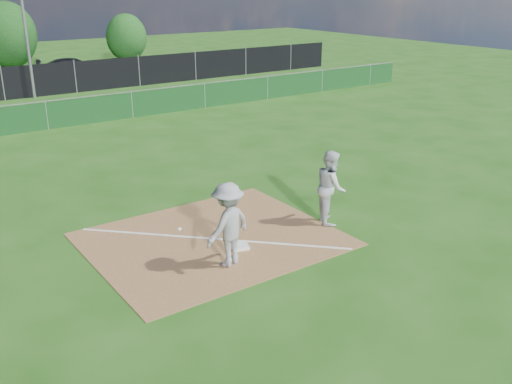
% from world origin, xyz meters
% --- Properties ---
extents(ground, '(90.00, 90.00, 0.00)m').
position_xyz_m(ground, '(0.00, 10.00, 0.00)').
color(ground, '#1D4F11').
rests_on(ground, ground).
extents(infield_dirt, '(6.00, 5.00, 0.02)m').
position_xyz_m(infield_dirt, '(0.00, 1.00, 0.01)').
color(infield_dirt, brown).
rests_on(infield_dirt, ground).
extents(foul_line, '(5.01, 5.01, 0.01)m').
position_xyz_m(foul_line, '(0.00, 1.00, 0.03)').
color(foul_line, white).
rests_on(foul_line, infield_dirt).
extents(green_fence, '(44.00, 0.05, 1.20)m').
position_xyz_m(green_fence, '(0.00, 15.00, 0.60)').
color(green_fence, '#0F3A16').
rests_on(green_fence, ground).
extents(black_fence, '(46.00, 0.04, 1.80)m').
position_xyz_m(black_fence, '(0.00, 23.00, 0.90)').
color(black_fence, black).
rests_on(black_fence, ground).
extents(light_pole, '(0.16, 0.16, 8.00)m').
position_xyz_m(light_pole, '(1.50, 22.70, 4.00)').
color(light_pole, slate).
rests_on(light_pole, ground).
extents(first_base, '(0.52, 0.52, 0.09)m').
position_xyz_m(first_base, '(0.28, 0.19, 0.06)').
color(first_base, white).
rests_on(first_base, infield_dirt).
extents(play_at_first, '(2.07, 1.06, 1.97)m').
position_xyz_m(play_at_first, '(-0.40, -0.38, 1.01)').
color(play_at_first, '#ADADAF').
rests_on(play_at_first, infield_dirt).
extents(runner, '(1.16, 1.23, 2.00)m').
position_xyz_m(runner, '(3.21, 0.18, 1.00)').
color(runner, silver).
rests_on(runner, ground).
extents(car_right, '(5.05, 2.98, 1.37)m').
position_xyz_m(car_right, '(5.52, 27.65, 0.70)').
color(car_right, black).
rests_on(car_right, parking_lot).
extents(tree_mid, '(4.10, 4.10, 4.86)m').
position_xyz_m(tree_mid, '(3.11, 34.57, 2.50)').
color(tree_mid, '#382316').
rests_on(tree_mid, ground).
extents(tree_right, '(3.19, 3.19, 3.79)m').
position_xyz_m(tree_right, '(11.85, 33.75, 1.95)').
color(tree_right, '#382316').
rests_on(tree_right, ground).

